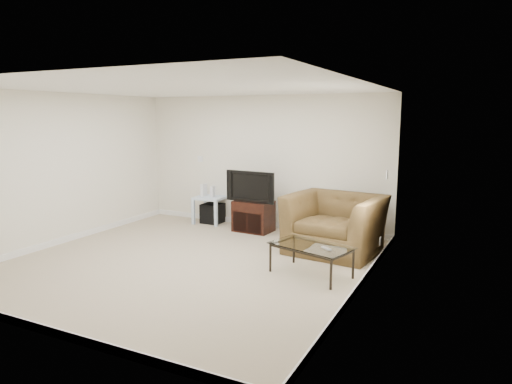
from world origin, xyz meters
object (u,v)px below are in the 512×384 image
at_px(tv_stand, 253,216).
at_px(recliner, 335,214).
at_px(television, 253,186).
at_px(subwoofer, 213,213).
at_px(side_table, 211,210).
at_px(coffee_table, 311,260).

height_order(tv_stand, recliner, recliner).
height_order(television, subwoofer, television).
bearing_deg(recliner, tv_stand, 167.01).
bearing_deg(side_table, tv_stand, -12.09).
height_order(tv_stand, subwoofer, tv_stand).
distance_m(side_table, subwoofer, 0.09).
height_order(television, side_table, television).
bearing_deg(subwoofer, television, -15.21).
height_order(side_table, subwoofer, side_table).
bearing_deg(television, recliner, -13.99).
distance_m(subwoofer, coffee_table, 3.45).
bearing_deg(tv_stand, coffee_table, -42.34).
relative_size(tv_stand, television, 0.75).
bearing_deg(subwoofer, recliner, -17.30).
relative_size(tv_stand, subwoofer, 1.79).
height_order(tv_stand, coffee_table, tv_stand).
distance_m(side_table, recliner, 2.94).
bearing_deg(television, side_table, 170.98).
relative_size(tv_stand, coffee_table, 0.65).
height_order(television, coffee_table, television).
xyz_separation_m(subwoofer, recliner, (2.77, -0.86, 0.42)).
bearing_deg(side_table, coffee_table, -35.51).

